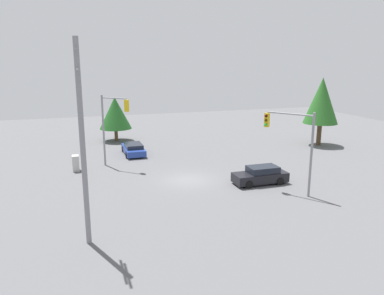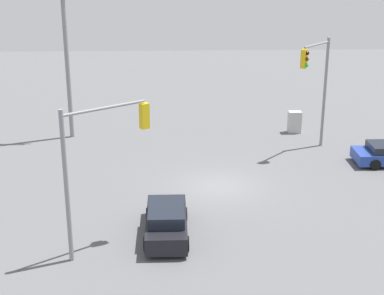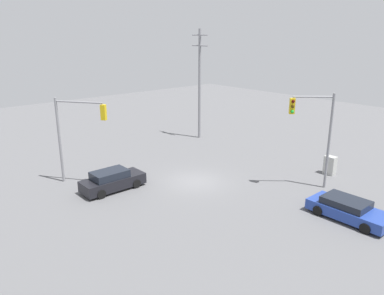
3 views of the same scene
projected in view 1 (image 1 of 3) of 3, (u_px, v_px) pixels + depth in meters
ground_plane at (189, 180)px, 31.30m from camera, size 80.00×80.00×0.00m
sedan_blue at (133, 149)px, 39.72m from camera, size 4.59×2.05×1.20m
sedan_dark at (261, 175)px, 30.25m from camera, size 1.85×4.41×1.43m
traffic_signal_main at (112, 119)px, 34.31m from camera, size 2.14×2.30×6.68m
traffic_signal_cross at (293, 137)px, 27.39m from camera, size 3.25×2.39×6.21m
utility_pole_tall at (82, 140)px, 19.21m from camera, size 2.20×0.28×10.91m
electrical_cabinet at (76, 163)px, 33.72m from camera, size 0.84×0.59×1.43m
tree_behind at (322, 101)px, 43.14m from camera, size 3.95×3.95×7.89m
tree_corner at (115, 113)px, 45.75m from camera, size 3.90×3.90×5.45m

